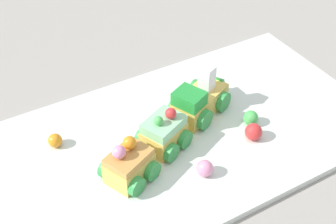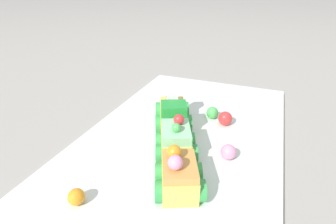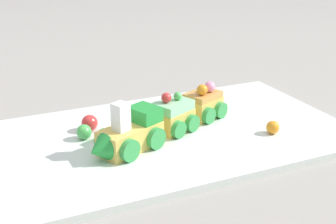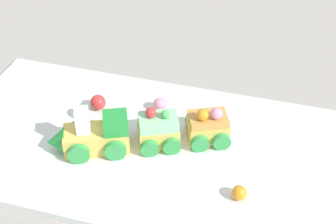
{
  "view_description": "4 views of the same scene",
  "coord_description": "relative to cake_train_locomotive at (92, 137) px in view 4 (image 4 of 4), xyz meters",
  "views": [
    {
      "loc": [
        -0.29,
        -0.46,
        0.53
      ],
      "look_at": [
        -0.0,
        0.03,
        0.04
      ],
      "focal_mm": 50.0,
      "sensor_mm": 36.0,
      "label": 1
    },
    {
      "loc": [
        -0.37,
        -0.13,
        0.28
      ],
      "look_at": [
        0.03,
        0.03,
        0.05
      ],
      "focal_mm": 28.0,
      "sensor_mm": 36.0,
      "label": 2
    },
    {
      "loc": [
        0.28,
        0.66,
        0.34
      ],
      "look_at": [
        -0.02,
        -0.01,
        0.05
      ],
      "focal_mm": 50.0,
      "sensor_mm": 36.0,
      "label": 3
    },
    {
      "loc": [
        -0.2,
        0.54,
        0.54
      ],
      "look_at": [
        -0.04,
        -0.03,
        0.06
      ],
      "focal_mm": 50.0,
      "sensor_mm": 36.0,
      "label": 4
    }
  ],
  "objects": [
    {
      "name": "display_board",
      "position": [
        -0.07,
        -0.03,
        -0.03
      ],
      "size": [
        0.65,
        0.35,
        0.01
      ],
      "primitive_type": "cube",
      "color": "silver",
      "rests_on": "ground_plane"
    },
    {
      "name": "gumball_green",
      "position": [
        0.05,
        -0.07,
        -0.01
      ],
      "size": [
        0.02,
        0.02,
        0.02
      ],
      "primitive_type": "sphere",
      "color": "#4CBC56",
      "rests_on": "display_board"
    },
    {
      "name": "gumball_red",
      "position": [
        0.03,
        -0.1,
        -0.01
      ],
      "size": [
        0.03,
        0.03,
        0.03
      ],
      "primitive_type": "sphere",
      "color": "red",
      "rests_on": "display_board"
    },
    {
      "name": "cake_car_caramel",
      "position": [
        -0.17,
        -0.07,
        -0.0
      ],
      "size": [
        0.09,
        0.09,
        0.07
      ],
      "rotation": [
        0.0,
        0.0,
        0.41
      ],
      "color": "#E0BC56",
      "rests_on": "display_board"
    },
    {
      "name": "gumball_pink",
      "position": [
        -0.08,
        -0.13,
        -0.01
      ],
      "size": [
        0.03,
        0.03,
        0.03
      ],
      "primitive_type": "sphere",
      "color": "pink",
      "rests_on": "display_board"
    },
    {
      "name": "cake_car_mint",
      "position": [
        -0.1,
        -0.04,
        -0.0
      ],
      "size": [
        0.09,
        0.09,
        0.07
      ],
      "rotation": [
        0.0,
        0.0,
        0.41
      ],
      "color": "#E0BC56",
      "rests_on": "display_board"
    },
    {
      "name": "cake_train_locomotive",
      "position": [
        0.0,
        0.0,
        0.0
      ],
      "size": [
        0.14,
        0.1,
        0.08
      ],
      "rotation": [
        0.0,
        0.0,
        0.41
      ],
      "color": "#E0BC56",
      "rests_on": "display_board"
    },
    {
      "name": "ground_plane",
      "position": [
        -0.07,
        -0.03,
        -0.04
      ],
      "size": [
        10.0,
        10.0,
        0.0
      ],
      "primitive_type": "plane",
      "color": "gray"
    },
    {
      "name": "gumball_orange",
      "position": [
        -0.25,
        0.04,
        -0.01
      ],
      "size": [
        0.02,
        0.02,
        0.02
      ],
      "primitive_type": "sphere",
      "color": "orange",
      "rests_on": "display_board"
    }
  ]
}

